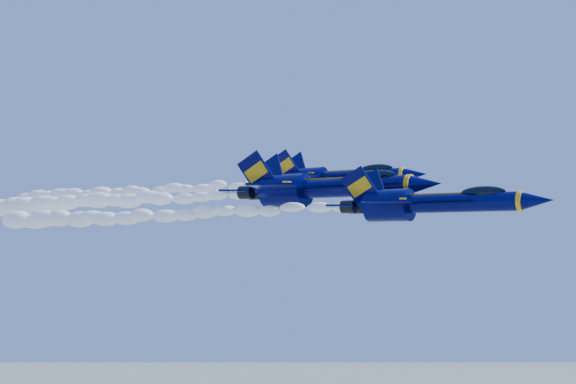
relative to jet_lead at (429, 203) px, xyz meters
The scene contains 6 objects.
jet_lead is the anchor object (origin of this frame).
smoke_trail_jet_lead 28.96m from the jet_lead, behind, with size 43.46×2.02×1.82m, color white.
jet_second 12.69m from the jet_lead, 161.53° to the left, with size 20.04×16.44×7.45m.
smoke_trail_jet_second 42.41m from the jet_lead, behind, with size 43.46×2.39×2.15m, color white.
jet_third 22.49m from the jet_lead, 138.34° to the left, with size 17.81×14.61×6.62m.
smoke_trail_jet_third 48.34m from the jet_lead, 162.20° to the left, with size 43.46×2.13×1.91m, color white.
Camera 1 is at (41.58, -69.40, 147.76)m, focal length 50.00 mm.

